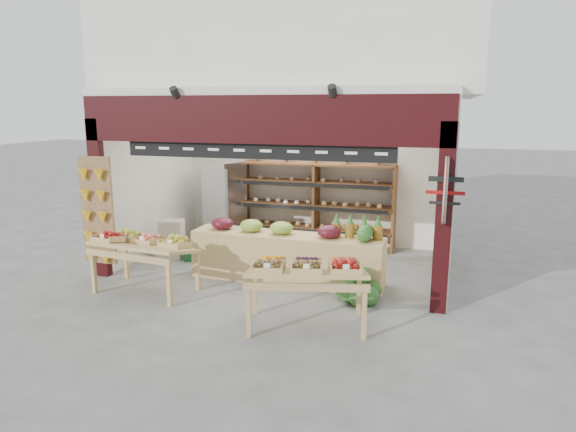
# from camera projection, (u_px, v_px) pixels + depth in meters

# --- Properties ---
(ground) EXTENTS (60.00, 60.00, 0.00)m
(ground) POSITION_uv_depth(u_px,v_px,m) (276.00, 271.00, 9.01)
(ground) COLOR #61615D
(ground) RESTS_ON ground
(shop_structure) EXTENTS (6.36, 5.12, 5.40)m
(shop_structure) POSITION_uv_depth(u_px,v_px,m) (302.00, 48.00, 9.70)
(shop_structure) COLOR white
(shop_structure) RESTS_ON ground
(banana_board) EXTENTS (0.60, 0.15, 1.80)m
(banana_board) POSITION_uv_depth(u_px,v_px,m) (96.00, 213.00, 8.46)
(banana_board) COLOR olive
(banana_board) RESTS_ON ground
(gift_sign) EXTENTS (0.04, 0.93, 0.92)m
(gift_sign) POSITION_uv_depth(u_px,v_px,m) (445.00, 190.00, 6.79)
(gift_sign) COLOR silver
(gift_sign) RESTS_ON ground
(back_shelving) EXTENTS (3.23, 0.53, 1.98)m
(back_shelving) POSITION_uv_depth(u_px,v_px,m) (316.00, 188.00, 10.50)
(back_shelving) COLOR brown
(back_shelving) RESTS_ON ground
(refrigerator) EXTENTS (0.86, 0.86, 1.72)m
(refrigerator) POSITION_uv_depth(u_px,v_px,m) (225.00, 202.00, 10.82)
(refrigerator) COLOR silver
(refrigerator) RESTS_ON ground
(cardboard_stack) EXTENTS (1.08, 0.84, 0.73)m
(cardboard_stack) POSITION_uv_depth(u_px,v_px,m) (183.00, 244.00, 9.80)
(cardboard_stack) COLOR silver
(cardboard_stack) RESTS_ON ground
(mid_counter) EXTENTS (3.20, 0.70, 1.02)m
(mid_counter) POSITION_uv_depth(u_px,v_px,m) (286.00, 255.00, 8.43)
(mid_counter) COLOR tan
(mid_counter) RESTS_ON ground
(display_table_left) EXTENTS (1.61, 1.01, 0.98)m
(display_table_left) POSITION_uv_depth(u_px,v_px,m) (141.00, 244.00, 7.97)
(display_table_left) COLOR tan
(display_table_left) RESTS_ON ground
(display_table_right) EXTENTS (1.71, 1.21, 1.00)m
(display_table_right) POSITION_uv_depth(u_px,v_px,m) (307.00, 269.00, 6.61)
(display_table_right) COLOR tan
(display_table_right) RESTS_ON ground
(watermelon_pile) EXTENTS (0.68, 0.68, 0.53)m
(watermelon_pile) POSITION_uv_depth(u_px,v_px,m) (358.00, 290.00, 7.60)
(watermelon_pile) COLOR #1A501A
(watermelon_pile) RESTS_ON ground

